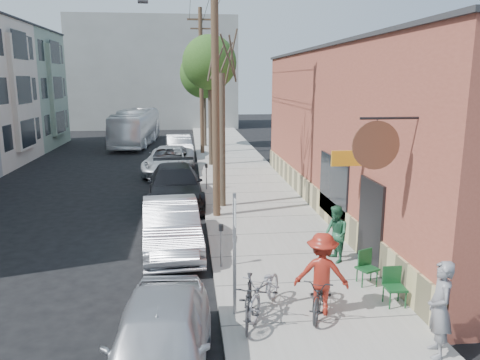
{
  "coord_description": "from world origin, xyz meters",
  "views": [
    {
      "loc": [
        1.37,
        -13.13,
        5.34
      ],
      "look_at": [
        3.38,
        4.56,
        1.5
      ],
      "focal_mm": 35.0,
      "sensor_mm": 36.0,
      "label": 1
    }
  ],
  "objects": [
    {
      "name": "ground",
      "position": [
        0.0,
        0.0,
        0.0
      ],
      "size": [
        120.0,
        120.0,
        0.0
      ],
      "primitive_type": "plane",
      "color": "black"
    },
    {
      "name": "sidewalk",
      "position": [
        4.25,
        11.0,
        0.07
      ],
      "size": [
        4.5,
        58.0,
        0.15
      ],
      "primitive_type": "cube",
      "color": "#A3A097",
      "rests_on": "ground"
    },
    {
      "name": "cafe_building",
      "position": [
        8.99,
        4.99,
        3.3
      ],
      "size": [
        6.6,
        20.2,
        6.61
      ],
      "color": "#964837",
      "rests_on": "ground"
    },
    {
      "name": "end_cap_building",
      "position": [
        -2.0,
        42.0,
        6.0
      ],
      "size": [
        18.0,
        8.0,
        12.0
      ],
      "primitive_type": "cube",
      "color": "gray",
      "rests_on": "ground"
    },
    {
      "name": "sign_post",
      "position": [
        2.35,
        -3.46,
        1.83
      ],
      "size": [
        0.07,
        0.45,
        2.8
      ],
      "color": "slate",
      "rests_on": "sidewalk"
    },
    {
      "name": "parking_meter_near",
      "position": [
        2.25,
        -0.71,
        0.98
      ],
      "size": [
        0.14,
        0.14,
        1.24
      ],
      "color": "slate",
      "rests_on": "sidewalk"
    },
    {
      "name": "parking_meter_far",
      "position": [
        2.25,
        8.89,
        0.98
      ],
      "size": [
        0.14,
        0.14,
        1.24
      ],
      "color": "slate",
      "rests_on": "sidewalk"
    },
    {
      "name": "utility_pole_near",
      "position": [
        2.39,
        4.4,
        5.41
      ],
      "size": [
        3.57,
        0.28,
        10.0
      ],
      "color": "#503A28",
      "rests_on": "sidewalk"
    },
    {
      "name": "utility_pole_far",
      "position": [
        2.45,
        20.46,
        5.34
      ],
      "size": [
        1.8,
        0.28,
        10.0
      ],
      "color": "#503A28",
      "rests_on": "sidewalk"
    },
    {
      "name": "tree_bare",
      "position": [
        2.8,
        5.79,
        2.87
      ],
      "size": [
        0.24,
        0.24,
        5.44
      ],
      "color": "#44392C",
      "rests_on": "sidewalk"
    },
    {
      "name": "tree_leafy_mid",
      "position": [
        2.8,
        15.54,
        6.3
      ],
      "size": [
        3.24,
        3.24,
        7.8
      ],
      "color": "#44392C",
      "rests_on": "sidewalk"
    },
    {
      "name": "tree_leafy_far",
      "position": [
        2.8,
        24.1,
        5.75
      ],
      "size": [
        3.78,
        3.78,
        7.51
      ],
      "color": "#44392C",
      "rests_on": "sidewalk"
    },
    {
      "name": "patio_chair_a",
      "position": [
        5.89,
        -2.31,
        0.59
      ],
      "size": [
        0.66,
        0.66,
        0.88
      ],
      "primitive_type": null,
      "rotation": [
        0.0,
        0.0,
        0.41
      ],
      "color": "#134521",
      "rests_on": "sidewalk"
    },
    {
      "name": "patio_chair_b",
      "position": [
        6.11,
        -3.49,
        0.59
      ],
      "size": [
        0.51,
        0.51,
        0.88
      ],
      "primitive_type": null,
      "rotation": [
        0.0,
        0.0,
        -0.02
      ],
      "color": "#134521",
      "rests_on": "sidewalk"
    },
    {
      "name": "patron_grey",
      "position": [
        6.04,
        -5.51,
        1.1
      ],
      "size": [
        0.61,
        0.78,
        1.9
      ],
      "primitive_type": "imported",
      "rotation": [
        0.0,
        0.0,
        -1.82
      ],
      "color": "gray",
      "rests_on": "sidewalk"
    },
    {
      "name": "patron_green",
      "position": [
        5.56,
        -0.69,
        0.98
      ],
      "size": [
        0.71,
        0.87,
        1.66
      ],
      "primitive_type": "imported",
      "rotation": [
        0.0,
        0.0,
        -1.46
      ],
      "color": "#276342",
      "rests_on": "sidewalk"
    },
    {
      "name": "cyclist",
      "position": [
        4.29,
        -3.65,
        1.1
      ],
      "size": [
        1.36,
        0.99,
        1.89
      ],
      "primitive_type": "imported",
      "rotation": [
        0.0,
        0.0,
        2.89
      ],
      "color": "maroon",
      "rests_on": "sidewalk"
    },
    {
      "name": "cyclist_bike",
      "position": [
        4.29,
        -3.65,
        0.62
      ],
      "size": [
        1.31,
        1.9,
        0.95
      ],
      "primitive_type": "imported",
      "rotation": [
        0.0,
        0.0,
        -0.42
      ],
      "color": "black",
      "rests_on": "sidewalk"
    },
    {
      "name": "parked_bike_a",
      "position": [
        2.61,
        -3.93,
        0.66
      ],
      "size": [
        0.8,
        1.76,
        1.02
      ],
      "primitive_type": "imported",
      "rotation": [
        0.0,
        0.0,
        -0.19
      ],
      "color": "black",
      "rests_on": "sidewalk"
    },
    {
      "name": "parked_bike_b",
      "position": [
        3.04,
        -3.43,
        0.65
      ],
      "size": [
        1.5,
        1.99,
        1.0
      ],
      "primitive_type": "imported",
      "rotation": [
        0.0,
        0.0,
        -0.5
      ],
      "color": "gray",
      "rests_on": "sidewalk"
    },
    {
      "name": "car_0",
      "position": [
        0.8,
        -5.52,
        0.77
      ],
      "size": [
        2.08,
        4.6,
        1.53
      ],
      "primitive_type": "imported",
      "rotation": [
        0.0,
        0.0,
        -0.06
      ],
      "color": "#B5B7BD",
      "rests_on": "ground"
    },
    {
      "name": "car_1",
      "position": [
        0.8,
        1.13,
        0.8
      ],
      "size": [
        2.07,
        4.99,
        1.61
      ],
      "primitive_type": "imported",
      "rotation": [
        0.0,
        0.0,
        0.08
      ],
      "color": "#B0B1B8",
      "rests_on": "ground"
    },
    {
      "name": "car_2",
      "position": [
        0.8,
        6.92,
        0.83
      ],
      "size": [
        2.58,
        5.81,
        1.66
      ],
      "primitive_type": "imported",
      "rotation": [
        0.0,
        0.0,
        0.05
      ],
      "color": "black",
      "rests_on": "ground"
    },
    {
      "name": "car_3",
      "position": [
        0.31,
        13.73,
        0.78
      ],
      "size": [
        3.04,
        5.78,
        1.55
      ],
      "primitive_type": "imported",
      "rotation": [
        0.0,
        0.0,
        -0.09
      ],
      "color": "silver",
      "rests_on": "ground"
    },
    {
      "name": "car_4",
      "position": [
        0.8,
        19.39,
        0.78
      ],
      "size": [
        2.02,
        4.86,
        1.56
      ],
      "primitive_type": "imported",
      "rotation": [
        0.0,
        0.0,
        0.08
      ],
      "color": "#A8ACB0",
      "rests_on": "ground"
    },
    {
      "name": "bus",
      "position": [
        -2.8,
        26.25,
        1.46
      ],
      "size": [
        3.27,
        10.66,
        2.92
      ],
      "primitive_type": "imported",
      "rotation": [
        0.0,
        0.0,
        -0.08
      ],
      "color": "white",
      "rests_on": "ground"
    }
  ]
}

